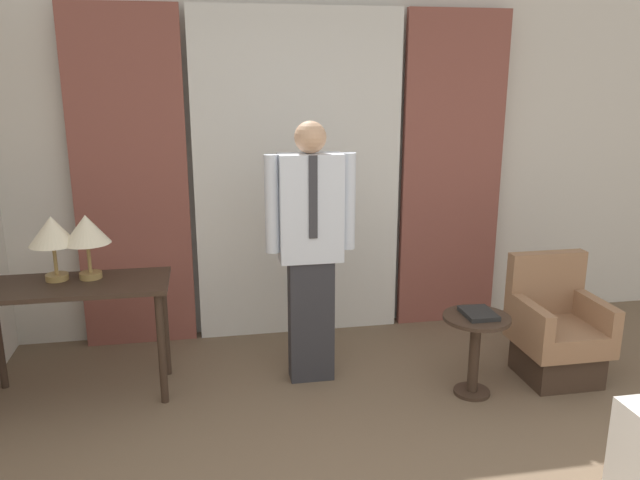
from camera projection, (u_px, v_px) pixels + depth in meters
name	position (u px, v px, depth m)	size (l,w,h in m)	color
wall_back	(296.00, 168.00, 5.03)	(10.00, 0.06, 2.70)	silver
curtain_sheer_center	(299.00, 178.00, 4.92)	(1.63, 0.06, 2.58)	white
curtain_drape_left	(131.00, 183.00, 4.70)	(0.85, 0.06, 2.58)	brown
curtain_drape_right	(452.00, 173.00, 5.15)	(0.85, 0.06, 2.58)	brown
desk	(74.00, 302.00, 4.02)	(1.21, 0.52, 0.79)	#38281E
table_lamp_left	(52.00, 233.00, 3.98)	(0.30, 0.30, 0.42)	#9E7F47
table_lamp_right	(86.00, 232.00, 4.01)	(0.30, 0.30, 0.42)	#9E7F47
person	(311.00, 243.00, 4.18)	(0.61, 0.21, 1.80)	#2D2D33
armchair	(556.00, 333.00, 4.38)	(0.57, 0.56, 0.86)	#38281E
side_table	(475.00, 342.00, 4.11)	(0.44, 0.44, 0.56)	#38281E
book	(479.00, 313.00, 4.07)	(0.20, 0.25, 0.03)	black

